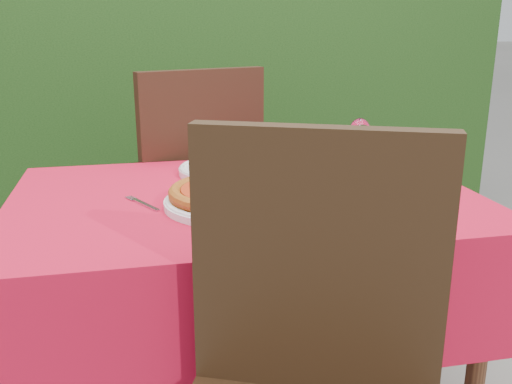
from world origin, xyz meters
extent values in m
cube|color=black|center=(0.00, 1.55, 0.80)|extent=(3.20, 0.55, 1.60)
cube|color=#4D2D18|center=(0.00, 0.00, 0.72)|extent=(1.20, 0.80, 0.04)
cylinder|color=#4D2D18|center=(0.54, -0.34, 0.35)|extent=(0.05, 0.05, 0.70)
cylinder|color=#4D2D18|center=(-0.54, 0.34, 0.35)|extent=(0.05, 0.05, 0.70)
cylinder|color=#4D2D18|center=(0.54, 0.34, 0.35)|extent=(0.05, 0.05, 0.70)
cube|color=red|center=(0.00, 0.00, 0.59)|extent=(1.26, 0.86, 0.32)
cube|color=black|center=(0.03, -0.55, 0.78)|extent=(0.44, 0.23, 0.51)
cube|color=black|center=(-0.11, 0.72, 0.51)|extent=(0.59, 0.59, 0.04)
cube|color=black|center=(-0.05, 0.52, 0.79)|extent=(0.46, 0.19, 0.52)
cylinder|color=black|center=(0.02, 0.98, 0.24)|extent=(0.04, 0.04, 0.48)
cylinder|color=black|center=(-0.37, 0.85, 0.24)|extent=(0.04, 0.04, 0.48)
cylinder|color=black|center=(0.14, 0.59, 0.24)|extent=(0.04, 0.04, 0.48)
cylinder|color=black|center=(-0.24, 0.47, 0.24)|extent=(0.04, 0.04, 0.48)
cylinder|color=white|center=(-0.06, -0.09, 0.76)|extent=(0.34, 0.34, 0.02)
cylinder|color=#C6661B|center=(-0.06, -0.09, 0.78)|extent=(0.41, 0.41, 0.02)
cylinder|color=#9B0B0A|center=(-0.06, -0.09, 0.79)|extent=(0.33, 0.33, 0.01)
cylinder|color=silver|center=(-0.02, 0.23, 0.76)|extent=(0.28, 0.28, 0.02)
ellipsoid|color=beige|center=(-0.02, 0.23, 0.79)|extent=(0.20, 0.20, 0.08)
cylinder|color=silver|center=(0.48, 0.03, 0.80)|extent=(0.08, 0.08, 0.10)
cylinder|color=#90B3C3|center=(0.48, 0.03, 0.78)|extent=(0.07, 0.07, 0.07)
cylinder|color=white|center=(0.41, 0.19, 0.75)|extent=(0.06, 0.06, 0.01)
cylinder|color=white|center=(0.41, 0.19, 0.80)|extent=(0.01, 0.01, 0.08)
ellipsoid|color=white|center=(0.41, 0.19, 0.87)|extent=(0.07, 0.07, 0.08)
cube|color=#B9BAC1|center=(-0.27, -0.04, 0.75)|extent=(0.10, 0.16, 0.00)
camera|label=1|loc=(-0.29, -1.47, 1.20)|focal=40.00mm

